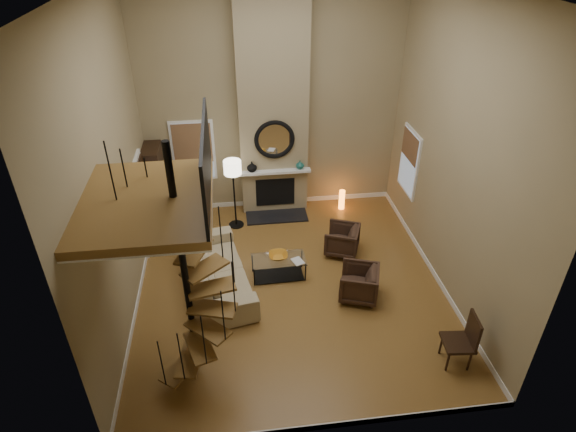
{
  "coord_description": "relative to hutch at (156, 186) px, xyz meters",
  "views": [
    {
      "loc": [
        -1.0,
        -7.38,
        6.38
      ],
      "look_at": [
        0.0,
        0.4,
        1.4
      ],
      "focal_mm": 29.9,
      "sensor_mm": 36.0,
      "label": 1
    }
  ],
  "objects": [
    {
      "name": "chimney_breast",
      "position": [
        2.82,
        0.26,
        1.8
      ],
      "size": [
        1.6,
        0.38,
        5.5
      ],
      "primitive_type": "cube",
      "color": "#948460",
      "rests_on": "ground"
    },
    {
      "name": "baseboard_right",
      "position": [
        5.81,
        -2.8,
        -0.89
      ],
      "size": [
        0.02,
        6.5,
        0.12
      ],
      "primitive_type": "cube",
      "color": "white",
      "rests_on": "ground"
    },
    {
      "name": "vase_left",
      "position": [
        2.27,
        0.02,
        0.35
      ],
      "size": [
        0.24,
        0.24,
        0.25
      ],
      "primitive_type": "imported",
      "color": "black",
      "rests_on": "mantel"
    },
    {
      "name": "baseboard_left",
      "position": [
        -0.17,
        -2.8,
        -0.89
      ],
      "size": [
        0.02,
        6.5,
        0.12
      ],
      "primitive_type": "cube",
      "color": "white",
      "rests_on": "ground"
    },
    {
      "name": "hearth",
      "position": [
        2.82,
        -0.23,
        -0.93
      ],
      "size": [
        1.5,
        0.6,
        0.04
      ],
      "primitive_type": "cube",
      "color": "black",
      "rests_on": "ground"
    },
    {
      "name": "window_right",
      "position": [
        5.79,
        -0.8,
        0.68
      ],
      "size": [
        0.06,
        1.02,
        1.52
      ],
      "color": "white",
      "rests_on": "right_wall"
    },
    {
      "name": "floor_lamp",
      "position": [
        1.81,
        -0.46,
        0.46
      ],
      "size": [
        0.4,
        0.4,
        1.71
      ],
      "color": "black",
      "rests_on": "ground"
    },
    {
      "name": "loft",
      "position": [
        0.77,
        -4.6,
        2.29
      ],
      "size": [
        1.7,
        2.2,
        1.09
      ],
      "color": "brown",
      "rests_on": "left_wall"
    },
    {
      "name": "mirror_disc",
      "position": [
        2.82,
        0.05,
        1.0
      ],
      "size": [
        0.8,
        0.01,
        0.8
      ],
      "primitive_type": "cylinder",
      "rotation": [
        1.57,
        0.0,
        0.0
      ],
      "color": "white",
      "rests_on": "chimney_breast"
    },
    {
      "name": "spiral_stair",
      "position": [
        1.04,
        -4.59,
        0.83
      ],
      "size": [
        1.47,
        1.47,
        4.06
      ],
      "color": "black",
      "rests_on": "ground"
    },
    {
      "name": "left_wall",
      "position": [
        -0.18,
        -2.8,
        1.8
      ],
      "size": [
        0.02,
        6.5,
        5.5
      ],
      "primitive_type": "cube",
      "color": "#988862",
      "rests_on": "ground"
    },
    {
      "name": "entry_door",
      "position": [
        -0.14,
        -1.0,
        0.1
      ],
      "size": [
        0.1,
        1.05,
        2.16
      ],
      "color": "white",
      "rests_on": "ground"
    },
    {
      "name": "side_chair",
      "position": [
        5.36,
        -5.1,
        -0.42
      ],
      "size": [
        0.52,
        0.52,
        1.0
      ],
      "color": "black",
      "rests_on": "ground"
    },
    {
      "name": "armchair_near",
      "position": [
        4.13,
        -1.9,
        -0.6
      ],
      "size": [
        0.91,
        0.9,
        0.64
      ],
      "primitive_type": "imported",
      "rotation": [
        0.0,
        0.0,
        -1.95
      ],
      "color": "#3B261B",
      "rests_on": "ground"
    },
    {
      "name": "right_wall",
      "position": [
        5.82,
        -2.8,
        1.8
      ],
      "size": [
        0.02,
        6.5,
        5.5
      ],
      "primitive_type": "cube",
      "color": "#988862",
      "rests_on": "ground"
    },
    {
      "name": "coffee_table",
      "position": [
        2.61,
        -2.51,
        -0.67
      ],
      "size": [
        1.11,
        0.57,
        0.43
      ],
      "color": "silver",
      "rests_on": "ground"
    },
    {
      "name": "bowl",
      "position": [
        2.61,
        -2.46,
        -0.45
      ],
      "size": [
        0.39,
        0.39,
        0.1
      ],
      "primitive_type": "imported",
      "color": "orange",
      "rests_on": "coffee_table"
    },
    {
      "name": "back_wall",
      "position": [
        2.82,
        0.45,
        1.8
      ],
      "size": [
        6.0,
        0.02,
        5.5
      ],
      "primitive_type": "cube",
      "color": "#988862",
      "rests_on": "ground"
    },
    {
      "name": "book",
      "position": [
        2.96,
        -2.66,
        -0.49
      ],
      "size": [
        0.28,
        0.32,
        0.03
      ],
      "primitive_type": "imported",
      "rotation": [
        0.0,
        0.0,
        0.36
      ],
      "color": "gray",
      "rests_on": "coffee_table"
    },
    {
      "name": "firebox",
      "position": [
        2.82,
        0.06,
        -0.4
      ],
      "size": [
        0.95,
        0.02,
        0.72
      ],
      "primitive_type": "cube",
      "color": "black",
      "rests_on": "chimney_breast"
    },
    {
      "name": "vase_right",
      "position": [
        3.42,
        0.02,
        0.33
      ],
      "size": [
        0.2,
        0.2,
        0.21
      ],
      "primitive_type": "imported",
      "color": "#195750",
      "rests_on": "mantel"
    },
    {
      "name": "accent_lamp",
      "position": [
        4.49,
        -0.02,
        -0.7
      ],
      "size": [
        0.15,
        0.15,
        0.52
      ],
      "primitive_type": "cylinder",
      "color": "orange",
      "rests_on": "ground"
    },
    {
      "name": "baseboard_back",
      "position": [
        2.82,
        0.44,
        -0.89
      ],
      "size": [
        6.0,
        0.02,
        0.12
      ],
      "primitive_type": "cube",
      "color": "white",
      "rests_on": "ground"
    },
    {
      "name": "mantel",
      "position": [
        2.82,
        -0.02,
        0.2
      ],
      "size": [
        1.7,
        0.18,
        0.06
      ],
      "primitive_type": "cube",
      "color": "white",
      "rests_on": "chimney_breast"
    },
    {
      "name": "ground",
      "position": [
        2.82,
        -2.8,
        -0.95
      ],
      "size": [
        6.0,
        6.5,
        0.01
      ],
      "primitive_type": "cube",
      "color": "olive",
      "rests_on": "ground"
    },
    {
      "name": "sofa",
      "position": [
        1.4,
        -2.61,
        -0.55
      ],
      "size": [
        1.45,
        2.71,
        0.75
      ],
      "primitive_type": "imported",
      "rotation": [
        0.0,
        0.0,
        1.75
      ],
      "color": "tan",
      "rests_on": "ground"
    },
    {
      "name": "baseboard_front",
      "position": [
        2.82,
        -6.04,
        -0.89
      ],
      "size": [
        6.0,
        0.02,
        0.12
      ],
      "primitive_type": "cube",
      "color": "white",
      "rests_on": "ground"
    },
    {
      "name": "armchair_far",
      "position": [
        4.14,
        -3.35,
        -0.6
      ],
      "size": [
        0.92,
        0.9,
        0.66
      ],
      "primitive_type": "imported",
      "rotation": [
        0.0,
        0.0,
        -1.89
      ],
      "color": "#3B261B",
      "rests_on": "ground"
    },
    {
      "name": "mirror_frame",
      "position": [
        2.82,
        0.04,
        1.0
      ],
      "size": [
        0.94,
        0.1,
        0.94
      ],
      "primitive_type": "torus",
      "rotation": [
        1.57,
        0.0,
        0.0
      ],
      "color": "black",
      "rests_on": "chimney_breast"
    },
    {
      "name": "hutch",
      "position": [
        0.0,
        0.0,
        0.0
      ],
      "size": [
        0.41,
        0.87,
        1.96
      ],
      "primitive_type": "cube",
      "color": "black",
      "rests_on": "ground"
    },
    {
      "name": "window_back",
      "position": [
        0.92,
        0.42,
        0.67
      ],
      "size": [
        1.02,
        0.06,
        1.52
      ],
      "color": "white",
      "rests_on": "back_wall"
    },
    {
      "name": "front_wall",
      "position": [
        2.82,
        -6.05,
        1.8
      ],
      "size": [
        6.0,
        0.02,
        5.5
      ],
      "primitive_type": "cube",
      "color": "#988862",
      "rests_on": "ground"
    }
  ]
}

